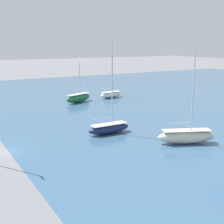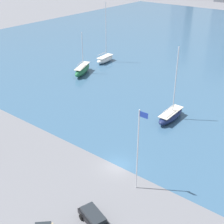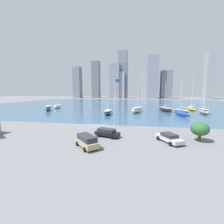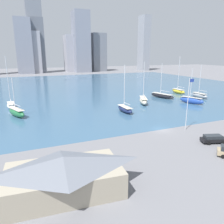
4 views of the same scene
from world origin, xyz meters
name	(u,v)px [view 1 (image 1 of 4)]	position (x,y,z in m)	size (l,w,h in m)	color
ground_plane	(9,152)	(0.00, 0.00, 0.00)	(500.00, 500.00, 0.00)	slate
sailboat_navy	(109,128)	(-0.77, 16.96, 0.96)	(2.34, 7.78, 13.56)	#19234C
sailboat_cream	(186,136)	(9.93, 24.53, 1.16)	(5.81, 9.16, 13.99)	beige
sailboat_white	(111,94)	(-31.41, 35.15, 1.01)	(2.98, 7.04, 15.94)	white
sailboat_green	(78,98)	(-29.83, 24.38, 1.15)	(5.20, 8.72, 10.33)	#236B3D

